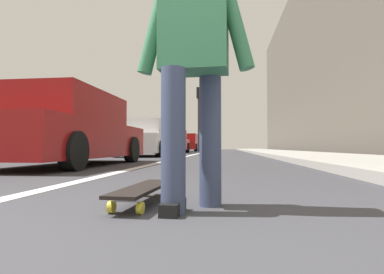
{
  "coord_description": "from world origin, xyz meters",
  "views": [
    {
      "loc": [
        -1.04,
        -0.38,
        0.37
      ],
      "look_at": [
        9.4,
        0.78,
        0.72
      ],
      "focal_mm": 28.56,
      "sensor_mm": 36.0,
      "label": 1
    }
  ],
  "objects_px": {
    "skater_person": "(194,53)",
    "parked_car_far": "(172,142)",
    "skateboard": "(144,190)",
    "parked_car_mid": "(145,139)",
    "parked_car_end": "(187,143)",
    "traffic_light": "(199,108)",
    "parked_car_near": "(69,131)"
  },
  "relations": [
    {
      "from": "parked_car_mid",
      "to": "traffic_light",
      "type": "height_order",
      "value": "traffic_light"
    },
    {
      "from": "skateboard",
      "to": "parked_car_near",
      "type": "xyz_separation_m",
      "value": [
        3.92,
        2.63,
        0.61
      ]
    },
    {
      "from": "parked_car_far",
      "to": "parked_car_end",
      "type": "xyz_separation_m",
      "value": [
        6.68,
        -0.11,
        0.0
      ]
    },
    {
      "from": "parked_car_mid",
      "to": "skater_person",
      "type": "bearing_deg",
      "value": -163.35
    },
    {
      "from": "skateboard",
      "to": "parked_car_end",
      "type": "bearing_deg",
      "value": 6.64
    },
    {
      "from": "skater_person",
      "to": "parked_car_far",
      "type": "relative_size",
      "value": 0.39
    },
    {
      "from": "skateboard",
      "to": "parked_car_far",
      "type": "distance_m",
      "value": 17.53
    },
    {
      "from": "skater_person",
      "to": "traffic_light",
      "type": "relative_size",
      "value": 0.35
    },
    {
      "from": "parked_car_end",
      "to": "traffic_light",
      "type": "relative_size",
      "value": 0.9
    },
    {
      "from": "skater_person",
      "to": "parked_car_near",
      "type": "relative_size",
      "value": 0.36
    },
    {
      "from": "skateboard",
      "to": "parked_car_mid",
      "type": "relative_size",
      "value": 0.2
    },
    {
      "from": "parked_car_near",
      "to": "traffic_light",
      "type": "xyz_separation_m",
      "value": [
        16.05,
        -1.19,
        2.52
      ]
    },
    {
      "from": "parked_car_far",
      "to": "parked_car_end",
      "type": "distance_m",
      "value": 6.69
    },
    {
      "from": "parked_car_far",
      "to": "traffic_light",
      "type": "height_order",
      "value": "traffic_light"
    },
    {
      "from": "skateboard",
      "to": "parked_car_far",
      "type": "height_order",
      "value": "parked_car_far"
    },
    {
      "from": "parked_car_mid",
      "to": "skateboard",
      "type": "bearing_deg",
      "value": -164.9
    },
    {
      "from": "skateboard",
      "to": "traffic_light",
      "type": "distance_m",
      "value": 20.26
    },
    {
      "from": "parked_car_mid",
      "to": "traffic_light",
      "type": "xyz_separation_m",
      "value": [
        9.68,
        -1.33,
        2.53
      ]
    },
    {
      "from": "skater_person",
      "to": "parked_car_far",
      "type": "distance_m",
      "value": 17.72
    },
    {
      "from": "parked_car_near",
      "to": "parked_car_far",
      "type": "xyz_separation_m",
      "value": [
        13.36,
        0.27,
        0.02
      ]
    },
    {
      "from": "skateboard",
      "to": "parked_car_mid",
      "type": "xyz_separation_m",
      "value": [
        10.28,
        2.77,
        0.6
      ]
    },
    {
      "from": "skateboard",
      "to": "parked_car_end",
      "type": "xyz_separation_m",
      "value": [
        23.96,
        2.79,
        0.63
      ]
    },
    {
      "from": "skater_person",
      "to": "parked_car_end",
      "type": "xyz_separation_m",
      "value": [
        24.11,
        3.13,
        -0.22
      ]
    },
    {
      "from": "parked_car_near",
      "to": "parked_car_far",
      "type": "height_order",
      "value": "parked_car_far"
    },
    {
      "from": "parked_car_mid",
      "to": "parked_car_end",
      "type": "xyz_separation_m",
      "value": [
        13.68,
        0.01,
        0.03
      ]
    },
    {
      "from": "skateboard",
      "to": "skater_person",
      "type": "relative_size",
      "value": 0.52
    },
    {
      "from": "traffic_light",
      "to": "parked_car_near",
      "type": "bearing_deg",
      "value": 175.76
    },
    {
      "from": "parked_car_end",
      "to": "traffic_light",
      "type": "xyz_separation_m",
      "value": [
        -4.0,
        -1.35,
        2.5
      ]
    },
    {
      "from": "skater_person",
      "to": "traffic_light",
      "type": "bearing_deg",
      "value": 5.07
    },
    {
      "from": "skater_person",
      "to": "traffic_light",
      "type": "height_order",
      "value": "traffic_light"
    },
    {
      "from": "traffic_light",
      "to": "parked_car_far",
      "type": "bearing_deg",
      "value": 151.5
    },
    {
      "from": "skateboard",
      "to": "skater_person",
      "type": "xyz_separation_m",
      "value": [
        -0.15,
        -0.35,
        0.84
      ]
    }
  ]
}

